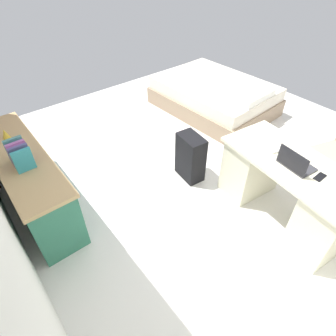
{
  "coord_description": "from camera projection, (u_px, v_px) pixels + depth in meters",
  "views": [
    {
      "loc": [
        -2.04,
        2.18,
        2.5
      ],
      "look_at": [
        -0.34,
        0.81,
        0.6
      ],
      "focal_mm": 30.44,
      "sensor_mm": 36.0,
      "label": 1
    }
  ],
  "objects": [
    {
      "name": "laptop",
      "position": [
        295.0,
        163.0,
        2.66
      ],
      "size": [
        0.33,
        0.26,
        0.21
      ],
      "color": "#333338",
      "rests_on": "desk"
    },
    {
      "name": "ground_plane",
      "position": [
        199.0,
        164.0,
        3.87
      ],
      "size": [
        5.66,
        5.66,
        0.0
      ],
      "primitive_type": "plane",
      "color": "silver"
    },
    {
      "name": "credenza",
      "position": [
        29.0,
        180.0,
        3.1
      ],
      "size": [
        1.8,
        0.48,
        0.72
      ],
      "color": "#2D7056",
      "rests_on": "ground_plane"
    },
    {
      "name": "suitcase_black",
      "position": [
        190.0,
        157.0,
        3.5
      ],
      "size": [
        0.38,
        0.26,
        0.6
      ],
      "primitive_type": "cube",
      "rotation": [
        0.0,
        0.0,
        -0.12
      ],
      "color": "black",
      "rests_on": "ground_plane"
    },
    {
      "name": "computer_mouse",
      "position": [
        276.0,
        150.0,
        2.86
      ],
      "size": [
        0.07,
        0.11,
        0.03
      ],
      "primitive_type": "ellipsoid",
      "rotation": [
        0.0,
        0.0,
        -0.12
      ],
      "color": "white",
      "rests_on": "desk"
    },
    {
      "name": "book_row",
      "position": [
        20.0,
        154.0,
        2.68
      ],
      "size": [
        0.27,
        0.17,
        0.23
      ],
      "color": "teal",
      "rests_on": "credenza"
    },
    {
      "name": "bed",
      "position": [
        215.0,
        96.0,
        4.86
      ],
      "size": [
        1.97,
        1.5,
        0.58
      ],
      "color": "gray",
      "rests_on": "ground_plane"
    },
    {
      "name": "cell_phone_near_laptop",
      "position": [
        320.0,
        177.0,
        2.58
      ],
      "size": [
        0.07,
        0.14,
        0.01
      ],
      "primitive_type": "cube",
      "rotation": [
        0.0,
        0.0,
        0.01
      ],
      "color": "black",
      "rests_on": "desk"
    },
    {
      "name": "figurine_small",
      "position": [
        5.0,
        134.0,
        3.04
      ],
      "size": [
        0.08,
        0.08,
        0.11
      ],
      "primitive_type": "cone",
      "color": "gold",
      "rests_on": "credenza"
    },
    {
      "name": "desk",
      "position": [
        286.0,
        189.0,
        2.96
      ],
      "size": [
        1.51,
        0.82,
        0.74
      ],
      "color": "beige",
      "rests_on": "ground_plane"
    }
  ]
}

